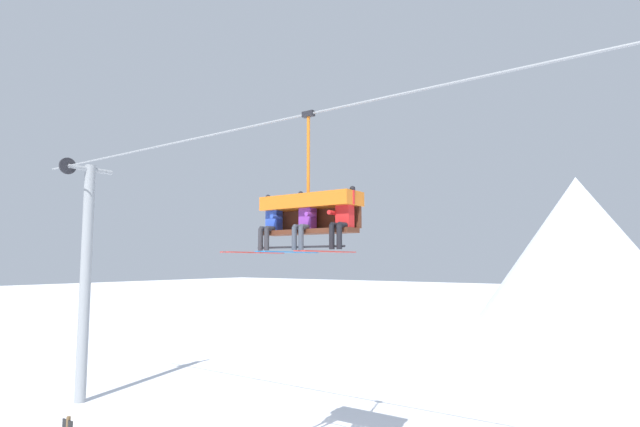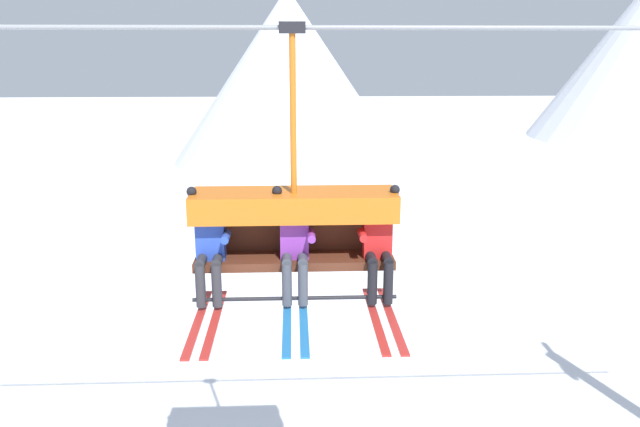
# 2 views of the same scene
# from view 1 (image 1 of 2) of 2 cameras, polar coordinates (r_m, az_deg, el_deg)

# --- Properties ---
(mountain_peak_west) EXTENTS (16.25, 16.25, 11.78)m
(mountain_peak_west) POSITION_cam_1_polar(r_m,az_deg,el_deg) (46.84, 27.47, -3.43)
(mountain_peak_west) COLOR silver
(mountain_peak_west) RESTS_ON ground_plane
(lift_tower_near) EXTENTS (0.36, 1.88, 8.15)m
(lift_tower_near) POSITION_cam_1_polar(r_m,az_deg,el_deg) (18.92, -25.26, -6.31)
(lift_tower_near) COLOR gray
(lift_tower_near) RESTS_ON ground_plane
(lift_cable) EXTENTS (20.86, 0.05, 0.05)m
(lift_cable) POSITION_cam_1_polar(r_m,az_deg,el_deg) (11.48, -4.14, 10.68)
(lift_cable) COLOR gray
(chairlift_chair) EXTENTS (2.31, 0.74, 2.98)m
(chairlift_chair) POSITION_cam_1_polar(r_m,az_deg,el_deg) (10.72, -1.12, 0.64)
(chairlift_chair) COLOR #512819
(skier_blue) EXTENTS (0.48, 1.70, 1.34)m
(skier_blue) POSITION_cam_1_polar(r_m,az_deg,el_deg) (11.12, -5.70, -1.03)
(skier_blue) COLOR #2847B7
(skier_purple) EXTENTS (0.48, 1.70, 1.34)m
(skier_purple) POSITION_cam_1_polar(r_m,az_deg,el_deg) (10.52, -1.84, -0.80)
(skier_purple) COLOR purple
(skier_red) EXTENTS (0.48, 1.70, 1.34)m
(skier_red) POSITION_cam_1_polar(r_m,az_deg,el_deg) (9.98, 2.49, -0.54)
(skier_red) COLOR red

